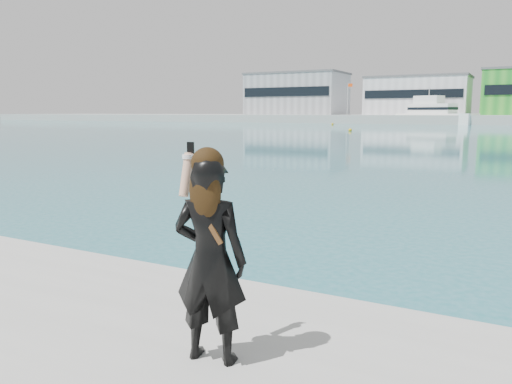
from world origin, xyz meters
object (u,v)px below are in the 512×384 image
at_px(buoy_extra, 350,131).
at_px(woman, 210,254).
at_px(motor_yacht, 434,114).
at_px(buoy_far, 332,125).

distance_m(buoy_extra, woman, 68.11).
bearing_deg(motor_yacht, woman, -59.67).
bearing_deg(woman, buoy_far, -81.24).
bearing_deg(buoy_far, woman, -71.05).
xyz_separation_m(buoy_far, woman, (33.63, -97.92, 1.60)).
bearing_deg(buoy_extra, motor_yacht, 86.14).
bearing_deg(buoy_extra, buoy_far, 113.40).
relative_size(motor_yacht, buoy_far, 36.59).
bearing_deg(buoy_extra, woman, -73.37).
height_order(buoy_far, buoy_extra, same).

